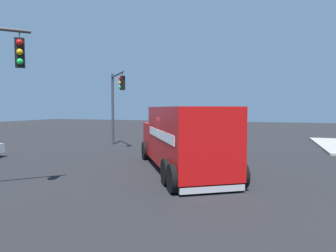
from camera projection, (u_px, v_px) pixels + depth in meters
ground_plane at (184, 171)px, 13.27m from camera, size 100.00×100.00×0.00m
delivery_truck at (183, 138)px, 13.22m from camera, size 6.54×8.31×2.95m
traffic_light_secondary at (116, 98)px, 21.78m from camera, size 2.60×2.89×5.58m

